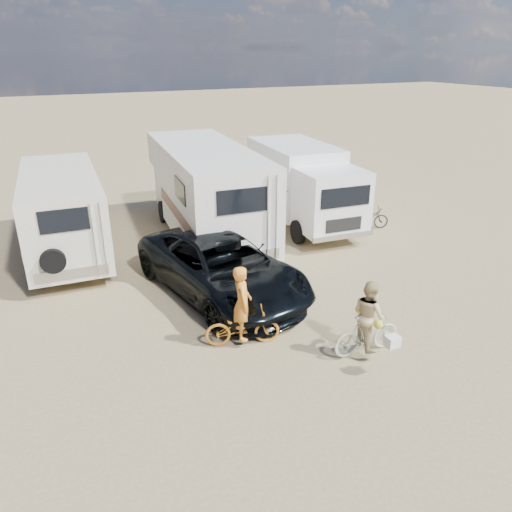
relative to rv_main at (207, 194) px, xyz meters
name	(u,v)px	position (x,y,z in m)	size (l,w,h in m)	color
ground	(318,328)	(0.28, -6.91, -1.60)	(140.00, 140.00, 0.00)	#9B865C
rv_main	(207,194)	(0.00, 0.00, 0.00)	(2.63, 7.52, 3.21)	silver
rv_left	(64,215)	(-4.66, 0.56, -0.27)	(2.26, 6.33, 2.66)	silver
box_truck	(304,187)	(3.81, -0.11, -0.15)	(2.36, 6.00, 2.91)	white
dark_suv	(222,267)	(-1.15, -4.22, -0.80)	(2.67, 5.79, 1.61)	black
bike_man	(242,327)	(-1.65, -6.75, -1.16)	(0.59, 1.70, 0.89)	orange
bike_woman	(367,334)	(0.68, -8.24, -1.12)	(0.46, 1.62, 0.98)	#AEB89E
rider_man	(242,310)	(-1.65, -6.75, -0.72)	(0.64, 0.42, 1.76)	orange
rider_woman	(368,322)	(0.68, -8.24, -0.81)	(0.77, 0.60, 1.58)	#CCB381
bike_parked	(367,218)	(5.70, -1.63, -1.19)	(0.56, 1.60, 0.84)	black
cooler	(270,258)	(0.92, -3.05, -1.37)	(0.58, 0.42, 0.46)	#2C519C
crate	(272,268)	(0.69, -3.66, -1.42)	(0.45, 0.45, 0.36)	olive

